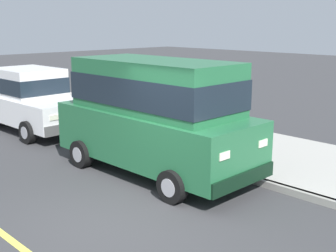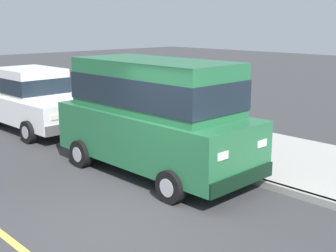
{
  "view_description": "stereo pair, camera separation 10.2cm",
  "coord_description": "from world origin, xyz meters",
  "px_view_note": "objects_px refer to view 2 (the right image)",
  "views": [
    {
      "loc": [
        -4.27,
        -5.63,
        3.29
      ],
      "look_at": [
        3.06,
        1.91,
        0.85
      ],
      "focal_mm": 47.82,
      "sensor_mm": 36.0,
      "label": 1
    },
    {
      "loc": [
        -4.2,
        -5.7,
        3.29
      ],
      "look_at": [
        3.06,
        1.91,
        0.85
      ],
      "focal_mm": 47.82,
      "sensor_mm": 36.0,
      "label": 2
    }
  ],
  "objects_px": {
    "car_green_van": "(154,112)",
    "dog_white": "(187,129)",
    "fire_hydrant": "(111,118)",
    "car_white_sedan": "(31,99)"
  },
  "relations": [
    {
      "from": "car_green_van",
      "to": "fire_hydrant",
      "type": "height_order",
      "value": "car_green_van"
    },
    {
      "from": "car_white_sedan",
      "to": "dog_white",
      "type": "distance_m",
      "value": 5.12
    },
    {
      "from": "car_green_van",
      "to": "car_white_sedan",
      "type": "distance_m",
      "value": 5.76
    },
    {
      "from": "dog_white",
      "to": "fire_hydrant",
      "type": "xyz_separation_m",
      "value": [
        -0.74,
        2.47,
        0.05
      ]
    },
    {
      "from": "car_green_van",
      "to": "dog_white",
      "type": "relative_size",
      "value": 6.61
    },
    {
      "from": "car_green_van",
      "to": "dog_white",
      "type": "xyz_separation_m",
      "value": [
        2.22,
        1.15,
        -0.97
      ]
    },
    {
      "from": "car_white_sedan",
      "to": "fire_hydrant",
      "type": "xyz_separation_m",
      "value": [
        1.46,
        -2.12,
        -0.51
      ]
    },
    {
      "from": "dog_white",
      "to": "car_green_van",
      "type": "bearing_deg",
      "value": -152.6
    },
    {
      "from": "car_green_van",
      "to": "dog_white",
      "type": "bearing_deg",
      "value": 27.4
    },
    {
      "from": "dog_white",
      "to": "fire_hydrant",
      "type": "distance_m",
      "value": 2.58
    }
  ]
}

